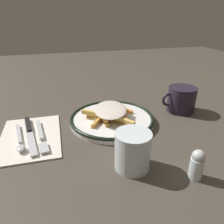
# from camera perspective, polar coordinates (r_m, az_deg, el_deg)

# --- Properties ---
(ground_plane) EXTENTS (2.60, 2.60, 0.00)m
(ground_plane) POSITION_cam_1_polar(r_m,az_deg,el_deg) (0.68, -0.00, -2.68)
(ground_plane) COLOR #413A31
(plate) EXTENTS (0.27, 0.27, 0.02)m
(plate) POSITION_cam_1_polar(r_m,az_deg,el_deg) (0.68, -0.00, -1.87)
(plate) COLOR white
(plate) RESTS_ON ground_plane
(fries_heap) EXTENTS (0.17, 0.18, 0.04)m
(fries_heap) POSITION_cam_1_polar(r_m,az_deg,el_deg) (0.67, -0.45, 0.10)
(fries_heap) COLOR gold
(fries_heap) RESTS_ON plate
(napkin) EXTENTS (0.16, 0.24, 0.01)m
(napkin) POSITION_cam_1_polar(r_m,az_deg,el_deg) (0.64, -20.99, -6.12)
(napkin) COLOR silver
(napkin) RESTS_ON ground_plane
(fork) EXTENTS (0.04, 0.18, 0.01)m
(fork) POSITION_cam_1_polar(r_m,az_deg,el_deg) (0.62, -18.46, -5.91)
(fork) COLOR silver
(fork) RESTS_ON napkin
(knife) EXTENTS (0.05, 0.21, 0.01)m
(knife) POSITION_cam_1_polar(r_m,az_deg,el_deg) (0.65, -21.23, -4.78)
(knife) COLOR black
(knife) RESTS_ON napkin
(spoon) EXTENTS (0.04, 0.15, 0.01)m
(spoon) POSITION_cam_1_polar(r_m,az_deg,el_deg) (0.61, -23.37, -7.33)
(spoon) COLOR silver
(spoon) RESTS_ON napkin
(water_glass) EXTENTS (0.08, 0.08, 0.09)m
(water_glass) POSITION_cam_1_polar(r_m,az_deg,el_deg) (0.48, 5.56, -10.20)
(water_glass) COLOR silver
(water_glass) RESTS_ON ground_plane
(coffee_mug) EXTENTS (0.12, 0.10, 0.09)m
(coffee_mug) POSITION_cam_1_polar(r_m,az_deg,el_deg) (0.78, 18.03, 3.26)
(coffee_mug) COLOR #251D2D
(coffee_mug) RESTS_ON ground_plane
(salt_shaker) EXTENTS (0.03, 0.03, 0.07)m
(salt_shaker) POSITION_cam_1_polar(r_m,az_deg,el_deg) (0.49, 21.79, -12.82)
(salt_shaker) COLOR silver
(salt_shaker) RESTS_ON ground_plane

